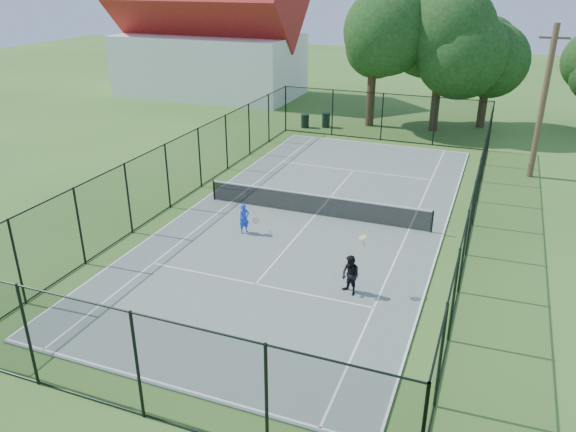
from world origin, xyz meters
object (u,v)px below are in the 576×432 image
(trash_bin_right, at_px, (326,120))
(utility_pole, at_px, (543,102))
(tennis_net, at_px, (316,204))
(trash_bin_left, at_px, (305,121))
(player_black, at_px, (351,275))
(player_blue, at_px, (244,219))

(trash_bin_right, bearing_deg, utility_pole, -24.11)
(trash_bin_right, bearing_deg, tennis_net, -74.04)
(trash_bin_left, relative_size, trash_bin_right, 0.88)
(player_black, bearing_deg, trash_bin_right, 109.71)
(trash_bin_right, bearing_deg, player_black, -70.29)
(trash_bin_right, distance_m, utility_pole, 14.72)
(player_black, bearing_deg, player_blue, 150.14)
(trash_bin_left, bearing_deg, player_blue, -78.56)
(tennis_net, xyz_separation_m, player_black, (3.15, -5.81, 0.17))
(tennis_net, bearing_deg, utility_pole, 45.55)
(tennis_net, height_order, trash_bin_left, tennis_net)
(trash_bin_right, height_order, player_black, player_black)
(trash_bin_left, xyz_separation_m, trash_bin_right, (1.32, 0.59, 0.06))
(trash_bin_left, height_order, utility_pole, utility_pole)
(trash_bin_left, distance_m, player_black, 21.89)
(utility_pole, xyz_separation_m, player_blue, (-10.94, -11.78, -3.21))
(tennis_net, distance_m, trash_bin_right, 15.45)
(player_blue, xyz_separation_m, player_black, (5.27, -3.02, 0.07))
(tennis_net, relative_size, utility_pole, 1.31)
(trash_bin_right, xyz_separation_m, player_black, (7.40, -20.66, 0.24))
(utility_pole, xyz_separation_m, player_black, (-5.68, -14.81, -3.15))
(tennis_net, xyz_separation_m, trash_bin_left, (-5.57, 14.26, -0.13))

